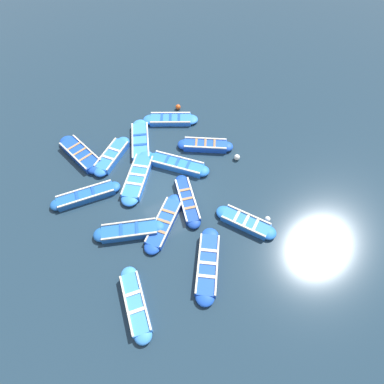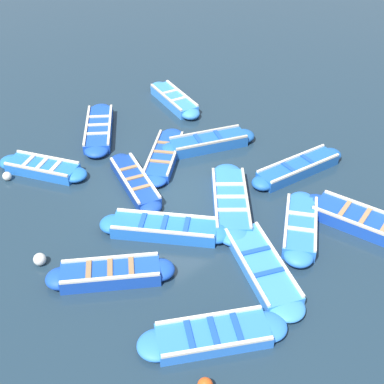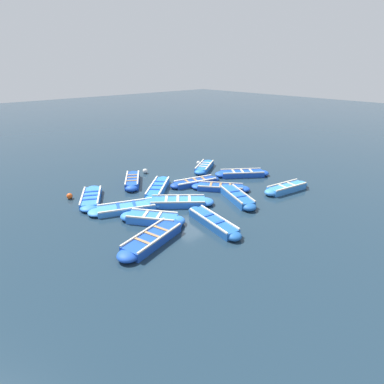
% 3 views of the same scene
% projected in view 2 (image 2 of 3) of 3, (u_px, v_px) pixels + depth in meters
% --- Properties ---
extents(ground_plane, '(120.00, 120.00, 0.00)m').
position_uv_depth(ground_plane, '(172.00, 193.00, 17.02)').
color(ground_plane, '#1C303F').
extents(boat_tucked, '(3.55, 2.61, 0.37)m').
position_uv_depth(boat_tucked, '(213.00, 336.00, 12.42)').
color(boat_tucked, blue).
rests_on(boat_tucked, ground).
extents(boat_far_corner, '(3.34, 2.90, 0.36)m').
position_uv_depth(boat_far_corner, '(164.00, 156.00, 18.46)').
color(boat_far_corner, '#1947B7').
rests_on(boat_far_corner, ground).
extents(boat_outer_left, '(1.41, 3.48, 0.44)m').
position_uv_depth(boat_outer_left, '(174.00, 100.00, 21.67)').
color(boat_outer_left, '#3884E0').
rests_on(boat_outer_left, ground).
extents(boat_broadside, '(3.14, 2.65, 0.45)m').
position_uv_depth(boat_broadside, '(300.00, 227.00, 15.43)').
color(boat_broadside, blue).
rests_on(boat_broadside, ground).
extents(boat_bow_out, '(2.45, 4.01, 0.36)m').
position_uv_depth(boat_bow_out, '(261.00, 265.00, 14.25)').
color(boat_bow_out, '#3884E0').
rests_on(boat_bow_out, ground).
extents(boat_centre, '(3.08, 3.42, 0.45)m').
position_uv_depth(boat_centre, '(165.00, 229.00, 15.36)').
color(boat_centre, blue).
rests_on(boat_centre, ground).
extents(boat_drifting, '(3.20, 2.54, 0.46)m').
position_uv_depth(boat_drifting, '(111.00, 274.00, 13.93)').
color(boat_drifting, '#1947B7').
rests_on(boat_drifting, ground).
extents(boat_outer_right, '(3.81, 1.27, 0.43)m').
position_uv_depth(boat_outer_right, '(298.00, 168.00, 17.80)').
color(boat_outer_right, '#1E59AD').
rests_on(boat_outer_right, ground).
extents(boat_end_of_row, '(3.57, 2.07, 0.46)m').
position_uv_depth(boat_end_of_row, '(208.00, 142.00, 19.07)').
color(boat_end_of_row, '#1E59AD').
rests_on(boat_end_of_row, ground).
extents(boat_stern_in, '(2.98, 3.56, 0.41)m').
position_uv_depth(boat_stern_in, '(99.00, 129.00, 19.86)').
color(boat_stern_in, '#1947B7').
rests_on(boat_stern_in, ground).
extents(boat_near_quay, '(2.29, 3.16, 0.41)m').
position_uv_depth(boat_near_quay, '(43.00, 168.00, 17.82)').
color(boat_near_quay, blue).
rests_on(boat_near_quay, ground).
extents(boat_inner_gap, '(1.86, 4.00, 0.46)m').
position_uv_depth(boat_inner_gap, '(364.00, 222.00, 15.59)').
color(boat_inner_gap, '#1947B7').
rests_on(boat_inner_gap, ground).
extents(boat_mid_row, '(1.67, 3.54, 0.39)m').
position_uv_depth(boat_mid_row, '(135.00, 182.00, 17.23)').
color(boat_mid_row, navy).
rests_on(boat_mid_row, ground).
extents(boat_alongside, '(3.34, 3.63, 0.41)m').
position_uv_depth(boat_alongside, '(230.00, 201.00, 16.40)').
color(boat_alongside, blue).
rests_on(boat_alongside, ground).
extents(buoy_orange_near, '(0.29, 0.29, 0.29)m').
position_uv_depth(buoy_orange_near, '(7.00, 176.00, 17.51)').
color(buoy_orange_near, silver).
rests_on(buoy_orange_near, ground).
extents(buoy_white_drifting, '(0.35, 0.35, 0.35)m').
position_uv_depth(buoy_white_drifting, '(40.00, 259.00, 14.40)').
color(buoy_white_drifting, silver).
rests_on(buoy_white_drifting, ground).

